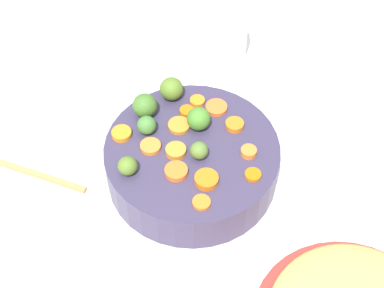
% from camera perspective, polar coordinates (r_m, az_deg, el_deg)
% --- Properties ---
extents(tabletop, '(2.40, 2.40, 0.02)m').
position_cam_1_polar(tabletop, '(1.07, -1.06, -1.09)').
color(tabletop, white).
rests_on(tabletop, ground).
extents(serving_bowl_carrots, '(0.29, 0.29, 0.08)m').
position_cam_1_polar(serving_bowl_carrots, '(1.00, 0.00, -1.73)').
color(serving_bowl_carrots, '#39324F').
rests_on(serving_bowl_carrots, tabletop).
extents(carrot_slice_0, '(0.05, 0.05, 0.01)m').
position_cam_1_polar(carrot_slice_0, '(0.93, -1.55, -2.67)').
color(carrot_slice_0, orange).
rests_on(carrot_slice_0, serving_bowl_carrots).
extents(carrot_slice_1, '(0.04, 0.04, 0.01)m').
position_cam_1_polar(carrot_slice_1, '(1.00, 4.17, 1.88)').
color(carrot_slice_1, orange).
rests_on(carrot_slice_1, serving_bowl_carrots).
extents(carrot_slice_2, '(0.05, 0.05, 0.01)m').
position_cam_1_polar(carrot_slice_2, '(1.00, -1.15, 1.77)').
color(carrot_slice_2, orange).
rests_on(carrot_slice_2, serving_bowl_carrots).
extents(carrot_slice_3, '(0.04, 0.04, 0.01)m').
position_cam_1_polar(carrot_slice_3, '(0.99, -6.87, 1.01)').
color(carrot_slice_3, orange).
rests_on(carrot_slice_3, serving_bowl_carrots).
extents(carrot_slice_4, '(0.04, 0.04, 0.01)m').
position_cam_1_polar(carrot_slice_4, '(0.90, 0.93, -5.71)').
color(carrot_slice_4, orange).
rests_on(carrot_slice_4, serving_bowl_carrots).
extents(carrot_slice_5, '(0.03, 0.03, 0.01)m').
position_cam_1_polar(carrot_slice_5, '(1.02, -0.74, 3.29)').
color(carrot_slice_5, orange).
rests_on(carrot_slice_5, serving_bowl_carrots).
extents(carrot_slice_6, '(0.04, 0.04, 0.01)m').
position_cam_1_polar(carrot_slice_6, '(0.92, 1.42, -3.47)').
color(carrot_slice_6, orange).
rests_on(carrot_slice_6, serving_bowl_carrots).
extents(carrot_slice_7, '(0.04, 0.04, 0.01)m').
position_cam_1_polar(carrot_slice_7, '(0.97, -4.06, -0.23)').
color(carrot_slice_7, orange).
rests_on(carrot_slice_7, serving_bowl_carrots).
extents(carrot_slice_8, '(0.03, 0.03, 0.01)m').
position_cam_1_polar(carrot_slice_8, '(0.96, -1.58, -0.67)').
color(carrot_slice_8, orange).
rests_on(carrot_slice_8, serving_bowl_carrots).
extents(carrot_slice_9, '(0.04, 0.04, 0.01)m').
position_cam_1_polar(carrot_slice_9, '(1.04, 0.53, 4.22)').
color(carrot_slice_9, orange).
rests_on(carrot_slice_9, serving_bowl_carrots).
extents(carrot_slice_10, '(0.04, 0.04, 0.01)m').
position_cam_1_polar(carrot_slice_10, '(0.96, 5.54, -0.76)').
color(carrot_slice_10, orange).
rests_on(carrot_slice_10, serving_bowl_carrots).
extents(carrot_slice_11, '(0.03, 0.03, 0.01)m').
position_cam_1_polar(carrot_slice_11, '(0.94, 5.96, -3.00)').
color(carrot_slice_11, orange).
rests_on(carrot_slice_11, serving_bowl_carrots).
extents(carrot_slice_12, '(0.05, 0.05, 0.01)m').
position_cam_1_polar(carrot_slice_12, '(1.03, 2.39, 3.56)').
color(carrot_slice_12, orange).
rests_on(carrot_slice_12, serving_bowl_carrots).
extents(brussels_sprout_0, '(0.03, 0.03, 0.03)m').
position_cam_1_polar(brussels_sprout_0, '(0.93, -6.29, -2.13)').
color(brussels_sprout_0, '#547428').
rests_on(brussels_sprout_0, serving_bowl_carrots).
extents(brussels_sprout_1, '(0.04, 0.04, 0.04)m').
position_cam_1_polar(brussels_sprout_1, '(1.03, -2.02, 5.40)').
color(brussels_sprout_1, '#547627').
rests_on(brussels_sprout_1, serving_bowl_carrots).
extents(brussels_sprout_2, '(0.04, 0.04, 0.04)m').
position_cam_1_polar(brussels_sprout_2, '(1.01, -4.65, 3.70)').
color(brussels_sprout_2, '#426F2A').
rests_on(brussels_sprout_2, serving_bowl_carrots).
extents(brussels_sprout_3, '(0.03, 0.03, 0.03)m').
position_cam_1_polar(brussels_sprout_3, '(0.95, 0.69, -0.64)').
color(brussels_sprout_3, '#557531').
rests_on(brussels_sprout_3, serving_bowl_carrots).
extents(brussels_sprout_4, '(0.03, 0.03, 0.03)m').
position_cam_1_polar(brussels_sprout_4, '(0.98, -4.44, 1.84)').
color(brussels_sprout_4, '#427634').
rests_on(brussels_sprout_4, serving_bowl_carrots).
extents(brussels_sprout_5, '(0.04, 0.04, 0.04)m').
position_cam_1_polar(brussels_sprout_5, '(0.98, 0.64, 2.47)').
color(brussels_sprout_5, '#45802A').
rests_on(brussels_sprout_5, serving_bowl_carrots).
extents(casserole_dish, '(0.19, 0.19, 0.08)m').
position_cam_1_polar(casserole_dish, '(1.22, 0.82, 10.34)').
color(casserole_dish, white).
rests_on(casserole_dish, tabletop).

